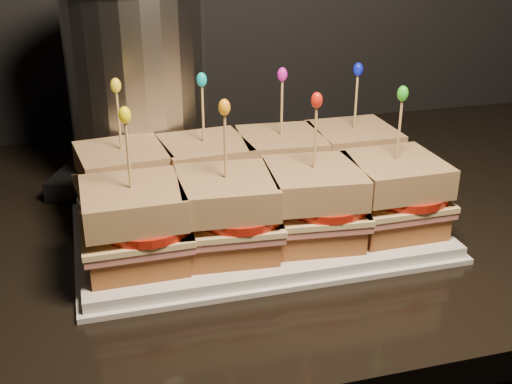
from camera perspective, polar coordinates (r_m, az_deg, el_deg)
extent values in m
cube|color=black|center=(0.97, 18.07, -0.07)|extent=(2.70, 0.70, 0.03)
cube|color=white|center=(0.76, 0.00, -3.17)|extent=(0.41, 0.25, 0.02)
cube|color=white|center=(0.76, 0.00, -3.57)|extent=(0.42, 0.26, 0.01)
cube|color=#613114|center=(0.78, -11.45, -1.07)|extent=(0.11, 0.11, 0.03)
cube|color=#B35A56|center=(0.78, -11.55, 0.10)|extent=(0.12, 0.12, 0.01)
cube|color=#E7C98A|center=(0.77, -11.59, 0.57)|extent=(0.12, 0.12, 0.01)
cylinder|color=#AA1B0E|center=(0.76, -10.71, 1.01)|extent=(0.10, 0.10, 0.01)
cube|color=#653012|center=(0.76, -11.77, 2.56)|extent=(0.11, 0.11, 0.03)
cylinder|color=tan|center=(0.75, -12.06, 5.91)|extent=(0.00, 0.00, 0.09)
ellipsoid|color=yellow|center=(0.73, -12.36, 9.25)|extent=(0.01, 0.01, 0.02)
cube|color=#613114|center=(0.79, -4.49, -0.31)|extent=(0.10, 0.10, 0.03)
cube|color=#B35A56|center=(0.79, -4.53, 0.85)|extent=(0.11, 0.11, 0.01)
cube|color=#E7C98A|center=(0.78, -4.55, 1.33)|extent=(0.12, 0.11, 0.01)
cylinder|color=#AA1B0E|center=(0.78, -3.61, 1.77)|extent=(0.10, 0.10, 0.01)
cube|color=#653012|center=(0.77, -4.61, 3.30)|extent=(0.11, 0.11, 0.03)
cylinder|color=tan|center=(0.76, -4.73, 6.62)|extent=(0.00, 0.00, 0.09)
ellipsoid|color=#0BB5BD|center=(0.75, -4.85, 9.92)|extent=(0.01, 0.01, 0.02)
cube|color=#613114|center=(0.81, 2.19, 0.43)|extent=(0.10, 0.10, 0.03)
cube|color=#B35A56|center=(0.81, 2.21, 1.57)|extent=(0.11, 0.11, 0.01)
cube|color=#E7C98A|center=(0.81, 2.22, 2.03)|extent=(0.12, 0.11, 0.01)
cylinder|color=#AA1B0E|center=(0.80, 3.17, 2.46)|extent=(0.10, 0.10, 0.01)
cube|color=#653012|center=(0.80, 2.25, 3.96)|extent=(0.11, 0.11, 0.03)
cylinder|color=tan|center=(0.78, 2.30, 7.19)|extent=(0.00, 0.00, 0.09)
ellipsoid|color=#CC17AE|center=(0.77, 2.36, 10.41)|extent=(0.01, 0.01, 0.02)
cube|color=#613114|center=(0.85, 8.44, 1.12)|extent=(0.10, 0.10, 0.03)
cube|color=#B35A56|center=(0.84, 8.51, 2.22)|extent=(0.11, 0.10, 0.01)
cube|color=#E7C98A|center=(0.84, 8.54, 2.66)|extent=(0.11, 0.10, 0.01)
cylinder|color=#AA1B0E|center=(0.84, 9.49, 3.07)|extent=(0.10, 0.10, 0.01)
cube|color=#653012|center=(0.83, 8.66, 4.52)|extent=(0.10, 0.10, 0.03)
cylinder|color=tan|center=(0.81, 8.86, 7.63)|extent=(0.00, 0.00, 0.09)
ellipsoid|color=#0C18D1|center=(0.80, 9.06, 10.72)|extent=(0.01, 0.01, 0.02)
cube|color=#613114|center=(0.68, -10.59, -5.05)|extent=(0.10, 0.10, 0.03)
cube|color=#B35A56|center=(0.67, -10.70, -3.74)|extent=(0.11, 0.10, 0.01)
cube|color=#E7C98A|center=(0.67, -10.75, -3.21)|extent=(0.11, 0.11, 0.01)
cylinder|color=#AA1B0E|center=(0.66, -9.71, -2.74)|extent=(0.10, 0.10, 0.01)
cube|color=#653012|center=(0.66, -10.94, -0.96)|extent=(0.10, 0.10, 0.03)
cylinder|color=tan|center=(0.64, -11.26, 2.86)|extent=(0.00, 0.00, 0.09)
ellipsoid|color=yellow|center=(0.62, -11.59, 6.73)|extent=(0.01, 0.01, 0.02)
cube|color=#613114|center=(0.69, -2.59, -4.09)|extent=(0.10, 0.10, 0.03)
cube|color=#B35A56|center=(0.68, -2.62, -2.80)|extent=(0.11, 0.11, 0.01)
cube|color=#E7C98A|center=(0.68, -2.63, -2.27)|extent=(0.12, 0.11, 0.01)
cylinder|color=#AA1B0E|center=(0.67, -1.53, -1.80)|extent=(0.10, 0.10, 0.01)
cube|color=#653012|center=(0.67, -2.67, -0.05)|extent=(0.11, 0.11, 0.03)
cylinder|color=tan|center=(0.65, -2.75, 3.73)|extent=(0.00, 0.00, 0.09)
ellipsoid|color=orange|center=(0.64, -2.83, 7.54)|extent=(0.01, 0.01, 0.02)
cube|color=#613114|center=(0.72, 4.98, -3.11)|extent=(0.11, 0.11, 0.03)
cube|color=#B35A56|center=(0.71, 5.03, -1.86)|extent=(0.12, 0.11, 0.01)
cube|color=#E7C98A|center=(0.70, 5.05, -1.34)|extent=(0.12, 0.12, 0.01)
cylinder|color=#AA1B0E|center=(0.70, 6.16, -0.87)|extent=(0.10, 0.10, 0.01)
cube|color=#653012|center=(0.69, 5.14, 0.81)|extent=(0.11, 0.11, 0.03)
cylinder|color=tan|center=(0.68, 5.28, 4.46)|extent=(0.00, 0.00, 0.09)
ellipsoid|color=red|center=(0.66, 5.43, 8.14)|extent=(0.01, 0.01, 0.02)
cube|color=#613114|center=(0.75, 11.92, -2.17)|extent=(0.10, 0.10, 0.03)
cube|color=#B35A56|center=(0.74, 12.03, -0.96)|extent=(0.11, 0.10, 0.01)
cube|color=#E7C98A|center=(0.74, 12.08, -0.47)|extent=(0.11, 0.11, 0.01)
cylinder|color=#AA1B0E|center=(0.74, 13.16, -0.02)|extent=(0.10, 0.10, 0.01)
cube|color=#653012|center=(0.73, 12.27, 1.59)|extent=(0.10, 0.10, 0.03)
cylinder|color=tan|center=(0.72, 12.59, 5.06)|extent=(0.00, 0.00, 0.09)
ellipsoid|color=green|center=(0.70, 12.92, 8.54)|extent=(0.01, 0.01, 0.02)
cube|color=#262628|center=(0.92, -9.83, 1.71)|extent=(0.27, 0.25, 0.03)
cylinder|color=silver|center=(0.88, -10.44, 9.71)|extent=(0.18, 0.18, 0.24)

